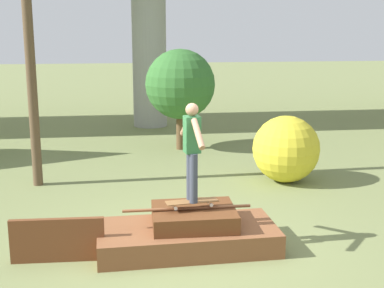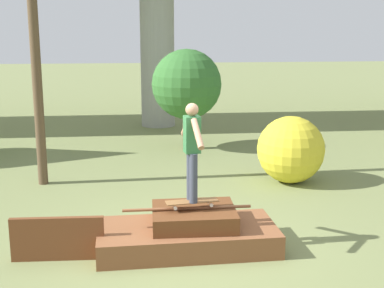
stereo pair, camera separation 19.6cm
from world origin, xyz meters
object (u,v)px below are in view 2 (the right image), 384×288
at_px(skater, 192,146).
at_px(tree_behind_left, 187,84).
at_px(skateboard, 192,202).
at_px(utility_pole, 34,32).
at_px(bush_yellow_flowering, 291,150).

xyz_separation_m(skater, tree_behind_left, (0.55, 6.56, 0.17)).
bearing_deg(skateboard, skater, -90.00).
bearing_deg(utility_pole, skateboard, -52.66).
relative_size(utility_pole, bush_yellow_flowering, 4.26).
distance_m(skater, utility_pole, 4.86).
xyz_separation_m(skateboard, bush_yellow_flowering, (2.44, 3.22, -0.02)).
xyz_separation_m(tree_behind_left, bush_yellow_flowering, (1.89, -3.34, -1.04)).
bearing_deg(tree_behind_left, skater, -94.75).
xyz_separation_m(utility_pole, tree_behind_left, (3.33, 2.91, -1.41)).
xyz_separation_m(utility_pole, bush_yellow_flowering, (5.22, -0.43, -2.45)).
height_order(skateboard, utility_pole, utility_pole).
bearing_deg(bush_yellow_flowering, skateboard, -127.12).
relative_size(skateboard, skater, 0.55).
xyz_separation_m(skater, bush_yellow_flowering, (2.44, 3.22, -0.86)).
bearing_deg(skateboard, bush_yellow_flowering, 52.88).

